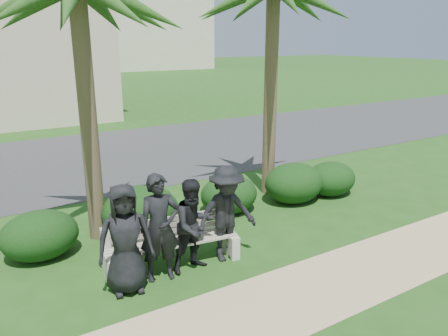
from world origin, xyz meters
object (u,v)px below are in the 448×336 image
(man_b, at_px, (160,228))
(man_a, at_px, (125,239))
(park_bench, at_px, (172,246))
(man_c, at_px, (194,225))
(man_d, at_px, (226,214))

(man_b, bearing_deg, man_a, -163.26)
(park_bench, bearing_deg, man_a, -151.39)
(man_b, distance_m, man_c, 0.61)
(man_b, bearing_deg, park_bench, 52.49)
(man_c, bearing_deg, man_a, 177.79)
(man_c, relative_size, man_d, 0.93)
(park_bench, distance_m, man_a, 1.11)
(park_bench, relative_size, man_a, 1.37)
(man_c, bearing_deg, park_bench, 127.69)
(park_bench, distance_m, man_b, 0.69)
(man_a, bearing_deg, man_b, 15.37)
(man_a, xyz_separation_m, man_b, (0.59, 0.06, 0.02))
(man_d, bearing_deg, man_c, -172.26)
(man_a, distance_m, man_d, 1.85)
(park_bench, xyz_separation_m, man_b, (-0.33, -0.29, 0.53))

